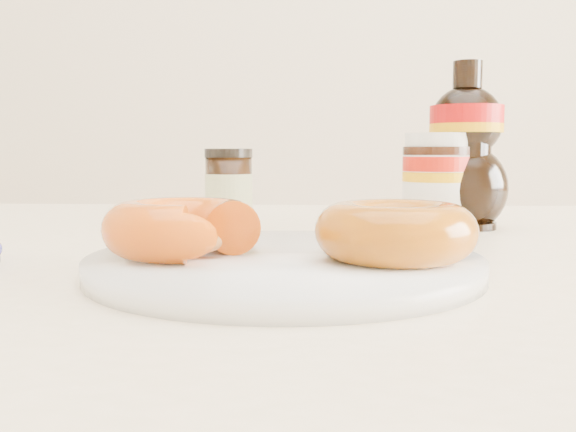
{
  "coord_description": "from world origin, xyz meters",
  "views": [
    {
      "loc": [
        -0.06,
        -0.45,
        0.83
      ],
      "look_at": [
        -0.08,
        0.03,
        0.79
      ],
      "focal_mm": 40.0,
      "sensor_mm": 36.0,
      "label": 1
    }
  ],
  "objects_px": {
    "dark_jar": "(229,188)",
    "dining_table": "(386,342)",
    "plate": "(284,264)",
    "nutella_jar": "(437,177)",
    "syrup_bottle": "(466,146)",
    "donut_bitten": "(182,228)",
    "donut_whole": "(395,231)"
  },
  "relations": [
    {
      "from": "donut_bitten",
      "to": "donut_whole",
      "type": "xyz_separation_m",
      "value": [
        0.14,
        -0.01,
        0.0
      ]
    },
    {
      "from": "donut_bitten",
      "to": "donut_whole",
      "type": "distance_m",
      "value": 0.14
    },
    {
      "from": "dining_table",
      "to": "donut_whole",
      "type": "distance_m",
      "value": 0.18
    },
    {
      "from": "dining_table",
      "to": "syrup_bottle",
      "type": "height_order",
      "value": "syrup_bottle"
    },
    {
      "from": "plate",
      "to": "donut_whole",
      "type": "bearing_deg",
      "value": -12.46
    },
    {
      "from": "dining_table",
      "to": "syrup_bottle",
      "type": "xyz_separation_m",
      "value": [
        0.1,
        0.15,
        0.17
      ]
    },
    {
      "from": "nutella_jar",
      "to": "syrup_bottle",
      "type": "bearing_deg",
      "value": 11.11
    },
    {
      "from": "syrup_bottle",
      "to": "dining_table",
      "type": "bearing_deg",
      "value": -122.94
    },
    {
      "from": "dark_jar",
      "to": "plate",
      "type": "bearing_deg",
      "value": -74.73
    },
    {
      "from": "plate",
      "to": "syrup_bottle",
      "type": "relative_size",
      "value": 1.5
    },
    {
      "from": "plate",
      "to": "nutella_jar",
      "type": "xyz_separation_m",
      "value": [
        0.15,
        0.26,
        0.05
      ]
    },
    {
      "from": "nutella_jar",
      "to": "plate",
      "type": "bearing_deg",
      "value": -119.58
    },
    {
      "from": "donut_bitten",
      "to": "donut_whole",
      "type": "bearing_deg",
      "value": -8.31
    },
    {
      "from": "dining_table",
      "to": "donut_bitten",
      "type": "distance_m",
      "value": 0.23
    },
    {
      "from": "donut_bitten",
      "to": "dark_jar",
      "type": "bearing_deg",
      "value": 87.93
    },
    {
      "from": "nutella_jar",
      "to": "syrup_bottle",
      "type": "height_order",
      "value": "syrup_bottle"
    },
    {
      "from": "dark_jar",
      "to": "nutella_jar",
      "type": "bearing_deg",
      "value": -6.0
    },
    {
      "from": "donut_bitten",
      "to": "donut_whole",
      "type": "relative_size",
      "value": 1.01
    },
    {
      "from": "plate",
      "to": "donut_whole",
      "type": "xyz_separation_m",
      "value": [
        0.07,
        -0.02,
        0.02
      ]
    },
    {
      "from": "dining_table",
      "to": "donut_bitten",
      "type": "bearing_deg",
      "value": -140.91
    },
    {
      "from": "nutella_jar",
      "to": "syrup_bottle",
      "type": "distance_m",
      "value": 0.05
    },
    {
      "from": "plate",
      "to": "donut_whole",
      "type": "height_order",
      "value": "donut_whole"
    },
    {
      "from": "donut_whole",
      "to": "dark_jar",
      "type": "height_order",
      "value": "dark_jar"
    },
    {
      "from": "plate",
      "to": "donut_bitten",
      "type": "height_order",
      "value": "donut_bitten"
    },
    {
      "from": "donut_bitten",
      "to": "syrup_bottle",
      "type": "distance_m",
      "value": 0.38
    },
    {
      "from": "syrup_bottle",
      "to": "dark_jar",
      "type": "xyz_separation_m",
      "value": [
        -0.26,
        0.02,
        -0.05
      ]
    },
    {
      "from": "plate",
      "to": "syrup_bottle",
      "type": "xyz_separation_m",
      "value": [
        0.18,
        0.27,
        0.08
      ]
    },
    {
      "from": "dark_jar",
      "to": "dining_table",
      "type": "bearing_deg",
      "value": -46.46
    },
    {
      "from": "dining_table",
      "to": "plate",
      "type": "xyz_separation_m",
      "value": [
        -0.08,
        -0.12,
        0.09
      ]
    },
    {
      "from": "dining_table",
      "to": "dark_jar",
      "type": "relative_size",
      "value": 16.12
    },
    {
      "from": "dining_table",
      "to": "plate",
      "type": "height_order",
      "value": "plate"
    },
    {
      "from": "dining_table",
      "to": "plate",
      "type": "distance_m",
      "value": 0.17
    }
  ]
}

